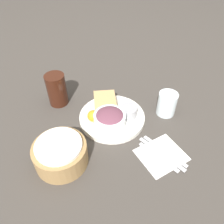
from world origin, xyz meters
The scene contains 13 objects.
ground_plane centered at (0.00, 0.00, 0.00)m, with size 4.00×4.00×0.00m, color #3D3833.
plate centered at (0.00, 0.00, 0.01)m, with size 0.26×0.26×0.02m, color white.
sandwich centered at (0.06, 0.00, 0.04)m, with size 0.14×0.13×0.05m.
salad_bowl centered at (-0.04, 0.04, 0.06)m, with size 0.12×0.12×0.07m.
dressing_cup centered at (-0.03, -0.06, 0.04)m, with size 0.07×0.07×0.04m, color #99999E.
orange_wedge centered at (0.02, 0.08, 0.04)m, with size 0.05×0.05×0.05m, color orange.
drink_glass centered at (0.21, 0.15, 0.07)m, with size 0.08×0.08×0.14m, color #38190F.
bread_basket centered at (-0.09, 0.25, 0.04)m, with size 0.18×0.18×0.09m.
napkin centered at (-0.24, -0.06, 0.00)m, with size 0.13×0.15×0.00m, color white.
fork centered at (-0.23, -0.08, 0.01)m, with size 0.18×0.01×0.01m, color silver.
knife centered at (-0.24, -0.06, 0.01)m, with size 0.19×0.01×0.01m, color silver.
spoon centered at (-0.24, -0.04, 0.01)m, with size 0.16×0.01×0.01m, color silver.
water_glass centered at (-0.08, -0.21, 0.05)m, with size 0.08×0.08×0.10m, color silver.
Camera 1 is at (-0.54, 0.32, 0.63)m, focal length 35.00 mm.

